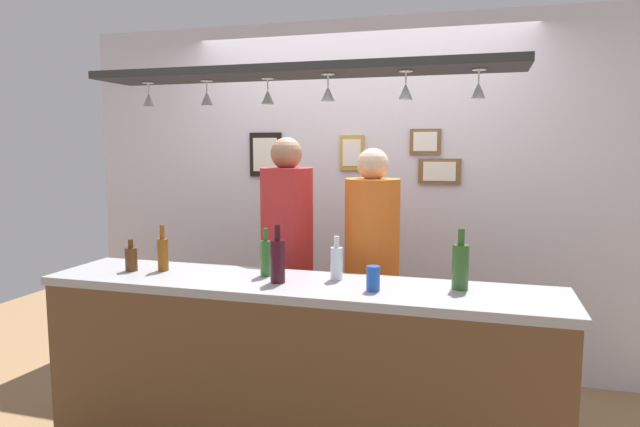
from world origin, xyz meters
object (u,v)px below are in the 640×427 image
object	(u,v)px
drink_can	(373,278)
picture_frame_caricature	(266,155)
person_right_orange_shirt	(372,255)
bottle_soda_clear	(337,262)
bottle_beer_amber_tall	(163,253)
bottle_beer_green_import	(266,257)
bottle_beer_brown_stubby	(131,258)
bottle_wine_dark_red	(278,260)
picture_frame_crest	(352,153)
picture_frame_lower_pair	(439,171)
bottle_champagne_green	(460,265)
person_left_red_shirt	(287,244)
picture_frame_upper_small	(425,142)

from	to	relation	value
drink_can	picture_frame_caricature	xyz separation A→B (m)	(-1.14, 1.47, 0.57)
person_right_orange_shirt	bottle_soda_clear	xyz separation A→B (m)	(-0.08, -0.58, 0.07)
bottle_beer_amber_tall	drink_can	world-z (taller)	bottle_beer_amber_tall
person_right_orange_shirt	picture_frame_caricature	distance (m)	1.36
bottle_beer_amber_tall	picture_frame_caricature	distance (m)	1.46
bottle_beer_green_import	bottle_beer_brown_stubby	size ratio (longest dim) A/B	1.44
bottle_wine_dark_red	picture_frame_crest	distance (m)	1.54
picture_frame_crest	picture_frame_lower_pair	bearing A→B (deg)	0.00
picture_frame_crest	bottle_champagne_green	bearing A→B (deg)	-57.22
person_right_orange_shirt	person_left_red_shirt	bearing A→B (deg)	180.00
bottle_beer_amber_tall	bottle_beer_green_import	bearing A→B (deg)	4.18
person_left_red_shirt	bottle_beer_amber_tall	size ratio (longest dim) A/B	6.65
bottle_champagne_green	drink_can	distance (m)	0.43
bottle_beer_green_import	bottle_champagne_green	distance (m)	1.02
bottle_beer_brown_stubby	bottle_champagne_green	world-z (taller)	bottle_champagne_green
person_left_red_shirt	bottle_champagne_green	distance (m)	1.27
picture_frame_upper_small	picture_frame_lower_pair	xyz separation A→B (m)	(0.11, 0.00, -0.21)
bottle_beer_green_import	picture_frame_crest	xyz separation A→B (m)	(0.17, 1.32, 0.55)
bottle_wine_dark_red	picture_frame_crest	xyz separation A→B (m)	(0.05, 1.44, 0.53)
bottle_beer_amber_tall	bottle_wine_dark_red	bearing A→B (deg)	-6.51
bottle_beer_amber_tall	picture_frame_upper_small	size ratio (longest dim) A/B	1.18
bottle_beer_green_import	bottle_beer_brown_stubby	distance (m)	0.78
bottle_champagne_green	drink_can	xyz separation A→B (m)	(-0.40, -0.15, -0.06)
person_right_orange_shirt	bottle_beer_brown_stubby	xyz separation A→B (m)	(-1.24, -0.70, 0.05)
person_left_red_shirt	bottle_beer_amber_tall	bearing A→B (deg)	-128.08
bottle_wine_dark_red	bottle_beer_amber_tall	xyz separation A→B (m)	(-0.72, 0.08, -0.02)
bottle_beer_green_import	picture_frame_caricature	xyz separation A→B (m)	(-0.52, 1.32, 0.53)
person_right_orange_shirt	bottle_beer_green_import	xyz separation A→B (m)	(-0.46, -0.61, 0.08)
bottle_beer_amber_tall	picture_frame_lower_pair	world-z (taller)	picture_frame_lower_pair
bottle_beer_green_import	picture_frame_caricature	distance (m)	1.51
bottle_beer_green_import	drink_can	bearing A→B (deg)	-13.94
person_right_orange_shirt	drink_can	distance (m)	0.77
person_right_orange_shirt	picture_frame_upper_small	world-z (taller)	picture_frame_upper_small
picture_frame_caricature	picture_frame_crest	size ratio (longest dim) A/B	1.31
bottle_beer_brown_stubby	picture_frame_caricature	bearing A→B (deg)	79.89
bottle_champagne_green	drink_can	size ratio (longest dim) A/B	2.46
bottle_beer_green_import	picture_frame_lower_pair	distance (m)	1.60
person_left_red_shirt	picture_frame_caricature	size ratio (longest dim) A/B	5.09
person_right_orange_shirt	bottle_soda_clear	size ratio (longest dim) A/B	7.22
picture_frame_caricature	picture_frame_upper_small	world-z (taller)	picture_frame_upper_small
bottle_beer_brown_stubby	picture_frame_caricature	xyz separation A→B (m)	(0.25, 1.41, 0.56)
bottle_beer_brown_stubby	picture_frame_upper_small	distance (m)	2.15
picture_frame_crest	picture_frame_lower_pair	size ratio (longest dim) A/B	0.87
person_right_orange_shirt	bottle_beer_brown_stubby	bearing A→B (deg)	-150.36
bottle_soda_clear	picture_frame_upper_small	distance (m)	1.48
bottle_champagne_green	picture_frame_lower_pair	size ratio (longest dim) A/B	1.00
person_left_red_shirt	drink_can	distance (m)	1.04
bottle_soda_clear	bottle_beer_amber_tall	size ratio (longest dim) A/B	0.88
picture_frame_crest	bottle_soda_clear	bearing A→B (deg)	-80.42
bottle_beer_green_import	picture_frame_crest	distance (m)	1.43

